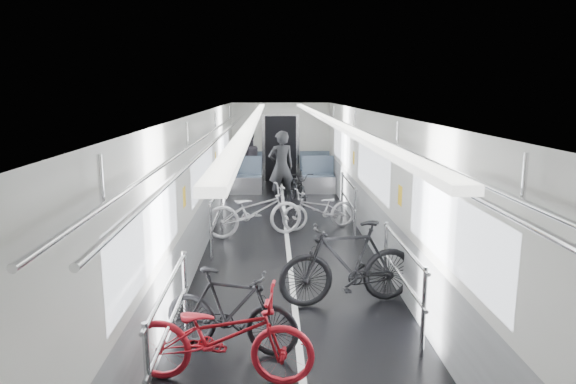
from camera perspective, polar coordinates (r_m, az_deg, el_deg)
The scene contains 9 objects.
car_shell at distance 10.73m, azimuth -0.31°, elevation 2.44°, with size 3.02×14.01×2.41m.
bike_left_near at distance 5.11m, azimuth -7.49°, elevation -15.54°, with size 0.63×1.80×0.94m, color #B21521.
bike_left_mid at distance 5.65m, azimuth -6.40°, elevation -12.94°, with size 0.43×1.52×0.92m, color black.
bike_left_far at distance 9.86m, azimuth -3.76°, elevation -2.11°, with size 0.66×1.89×0.99m, color silver.
bike_right_near at distance 6.79m, azimuth 6.69°, elevation -7.84°, with size 0.52×1.85×1.11m, color black.
bike_right_mid at distance 10.35m, azimuth 3.50°, elevation -1.93°, with size 0.55×1.57×0.83m, color #B8B7BD.
bike_aisle at distance 12.69m, azimuth 1.15°, elevation 0.51°, with size 0.54×1.55×0.81m, color black.
person_standing at distance 12.69m, azimuth -0.77°, elevation 2.78°, with size 0.66×0.43×1.80m, color black.
person_seated at distance 14.85m, azimuth -4.48°, elevation 3.61°, with size 0.78×0.61×1.61m, color #312E36.
Camera 1 is at (-0.29, -8.82, 2.76)m, focal length 32.00 mm.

